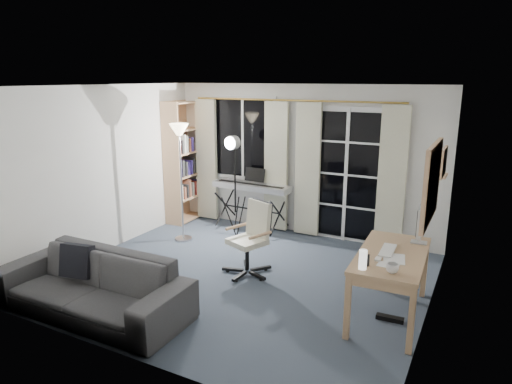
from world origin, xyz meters
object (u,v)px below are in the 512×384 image
studio_light (233,154)px  monitor (421,220)px  desk (391,261)px  office_chair (254,231)px  bookshelf (185,164)px  mug (392,267)px  torchiere_lamp (180,147)px  keyboard_piano (252,187)px  sofa (91,276)px

studio_light → monitor: (2.98, -1.04, -0.34)m
desk → monitor: size_ratio=2.64×
office_chair → monitor: size_ratio=1.84×
bookshelf → monitor: size_ratio=4.09×
mug → torchiere_lamp: bearing=157.8°
keyboard_piano → office_chair: size_ratio=1.43×
sofa → torchiere_lamp: bearing=101.7°
bookshelf → mug: (4.11, -2.38, -0.23)m
mug → monitor: bearing=84.2°
torchiere_lamp → mug: (3.47, -1.42, -0.70)m
bookshelf → desk: bookshelf is taller
keyboard_piano → monitor: 3.16m
studio_light → desk: (2.78, -1.49, -0.70)m
keyboard_piano → desk: keyboard_piano is taller
bookshelf → mug: bearing=-32.2°
keyboard_piano → sofa: 3.27m
keyboard_piano → sofa: keyboard_piano is taller
monitor → bookshelf: bearing=158.5°
bookshelf → studio_light: bookshelf is taller
monitor → torchiere_lamp: bearing=169.9°
bookshelf → keyboard_piano: bookshelf is taller
studio_light → sofa: bearing=-82.1°
office_chair → studio_light: bearing=151.2°
keyboard_piano → torchiere_lamp: bearing=-126.7°
keyboard_piano → office_chair: (0.82, -1.48, -0.18)m
keyboard_piano → office_chair: 1.70m
keyboard_piano → mug: size_ratio=11.56×
studio_light → office_chair: bearing=-40.4°
office_chair → sofa: size_ratio=0.43×
torchiere_lamp → mug: size_ratio=15.57×
office_chair → mug: bearing=-2.8°
desk → sofa: bearing=-156.3°
monitor → office_chair: bearing=-179.7°
desk → mug: mug is taller
bookshelf → keyboard_piano: size_ratio=1.56×
torchiere_lamp → sofa: torchiere_lamp is taller
keyboard_piano → desk: bearing=-32.4°
torchiere_lamp → monitor: 3.63m
desk → keyboard_piano: bearing=142.6°
monitor → mug: 0.98m
torchiere_lamp → studio_light: size_ratio=1.11×
office_chair → sofa: (-1.04, -1.76, -0.13)m
studio_light → keyboard_piano: bearing=75.4°
bookshelf → monitor: (4.20, -1.43, -0.01)m
office_chair → desk: size_ratio=0.70×
bookshelf → sofa: bookshelf is taller
studio_light → monitor: 3.18m
keyboard_piano → studio_light: (-0.15, -0.34, 0.59)m
studio_light → office_chair: studio_light is taller
sofa → keyboard_piano: bearing=85.3°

